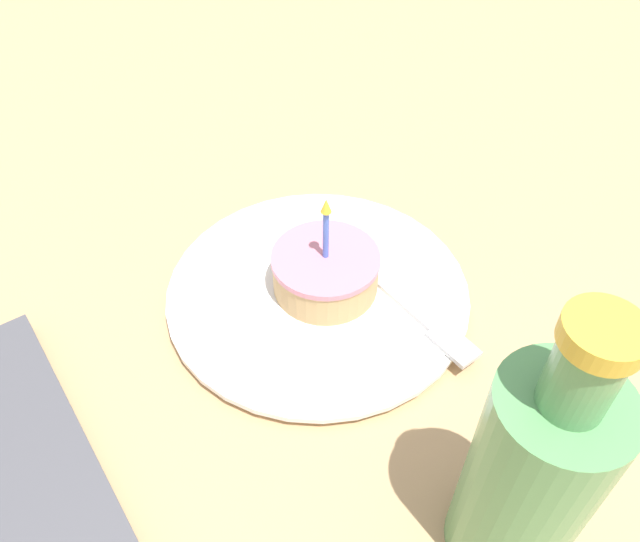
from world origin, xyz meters
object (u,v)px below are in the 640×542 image
object	(u,v)px
fork	(408,305)
cake_slice	(326,271)
bottle	(531,475)
plate	(320,290)

from	to	relation	value
fork	cake_slice	bearing A→B (deg)	-144.24
cake_slice	fork	world-z (taller)	cake_slice
bottle	cake_slice	bearing A→B (deg)	172.33
plate	fork	size ratio (longest dim) A/B	1.52
plate	cake_slice	world-z (taller)	cake_slice
fork	bottle	world-z (taller)	bottle
fork	bottle	bearing A→B (deg)	-22.89
cake_slice	fork	bearing A→B (deg)	35.76
cake_slice	fork	xyz separation A→B (m)	(0.06, 0.05, -0.02)
plate	fork	bearing A→B (deg)	36.41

